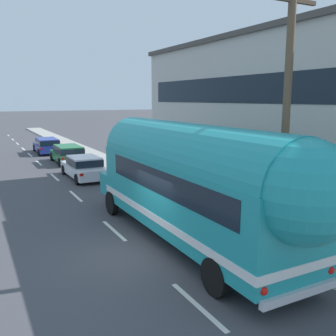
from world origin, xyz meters
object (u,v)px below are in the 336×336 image
at_px(utility_pole, 286,114).
at_px(car_second, 68,153).
at_px(painted_bus, 195,180).
at_px(car_third, 47,145).
at_px(car_lead, 84,166).

height_order(utility_pole, car_second, utility_pole).
bearing_deg(painted_bus, utility_pole, -34.02).
distance_m(painted_bus, car_second, 18.88).
bearing_deg(car_third, painted_bus, -89.45).
bearing_deg(painted_bus, car_lead, 90.92).
relative_size(utility_pole, car_second, 1.86).
bearing_deg(car_third, utility_pole, -84.60).
relative_size(utility_pole, painted_bus, 0.70).
distance_m(painted_bus, car_third, 25.13).
relative_size(car_lead, car_second, 1.05).
relative_size(car_lead, car_third, 1.00).
bearing_deg(car_third, car_lead, -89.82).
xyz_separation_m(utility_pole, car_third, (-2.52, 26.62, -3.63)).
relative_size(painted_bus, car_third, 2.54).
xyz_separation_m(painted_bus, car_second, (0.20, 18.82, -1.51)).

